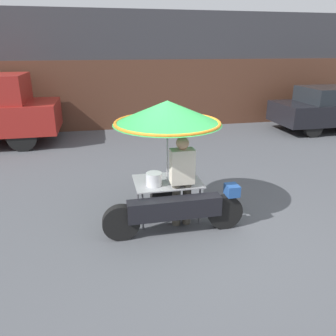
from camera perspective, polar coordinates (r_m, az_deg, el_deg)
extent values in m
plane|color=#4C4F54|center=(5.40, 5.79, -11.27)|extent=(36.00, 36.00, 0.00)
cube|color=#38383D|center=(12.97, -5.66, 16.65)|extent=(28.00, 2.00, 4.00)
cube|color=#563323|center=(12.04, -4.95, 12.54)|extent=(23.80, 0.06, 2.40)
cylinder|color=black|center=(5.48, 9.85, -7.52)|extent=(0.58, 0.14, 0.58)
cylinder|color=black|center=(5.15, -8.15, -9.38)|extent=(0.58, 0.14, 0.58)
cube|color=black|center=(5.17, 1.17, -6.97)|extent=(1.49, 0.24, 0.32)
cube|color=#234C93|center=(5.35, 11.08, -3.79)|extent=(0.20, 0.24, 0.18)
cylinder|color=black|center=(5.96, -0.59, -5.13)|extent=(0.52, 0.14, 0.52)
cylinder|color=#515156|center=(5.52, 5.52, -6.56)|extent=(0.03, 0.03, 0.66)
cylinder|color=#515156|center=(6.12, 3.62, -3.71)|extent=(0.03, 0.03, 0.66)
cylinder|color=#515156|center=(5.34, -4.40, -7.53)|extent=(0.03, 0.03, 0.66)
cylinder|color=#515156|center=(5.95, -5.31, -4.48)|extent=(0.03, 0.03, 0.66)
cube|color=#9E9EA3|center=(5.57, -0.11, -2.33)|extent=(1.12, 0.81, 0.02)
cylinder|color=#B2B2B7|center=(5.40, -0.11, 2.59)|extent=(0.03, 0.03, 0.98)
cone|color=green|center=(5.23, -0.12, 9.68)|extent=(1.75, 1.75, 0.37)
torus|color=orange|center=(5.26, -0.11, 7.91)|extent=(1.71, 1.71, 0.05)
cylinder|color=silver|center=(5.35, -2.44, -1.95)|extent=(0.26, 0.26, 0.22)
cylinder|color=silver|center=(5.46, 2.17, -1.70)|extent=(0.27, 0.27, 0.18)
cylinder|color=#4C473D|center=(5.46, 1.46, -6.29)|extent=(0.14, 0.14, 0.75)
cylinder|color=#4C473D|center=(5.50, 3.29, -6.11)|extent=(0.14, 0.14, 0.75)
cube|color=beige|center=(5.21, 2.48, 0.29)|extent=(0.38, 0.22, 0.57)
sphere|color=tan|center=(5.10, 2.55, 4.36)|extent=(0.20, 0.20, 0.20)
cylinder|color=black|center=(11.87, 23.96, 6.38)|extent=(0.62, 0.20, 0.62)
cylinder|color=black|center=(13.12, 20.14, 8.08)|extent=(0.62, 0.20, 0.62)
cube|color=black|center=(13.21, 27.09, 8.72)|extent=(4.34, 1.81, 0.69)
cube|color=#1E2328|center=(12.99, 26.76, 11.35)|extent=(2.08, 1.59, 0.52)
cylinder|color=black|center=(10.26, -24.07, 4.96)|extent=(0.82, 0.24, 0.82)
cylinder|color=black|center=(11.83, -22.58, 7.04)|extent=(0.82, 0.24, 0.82)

